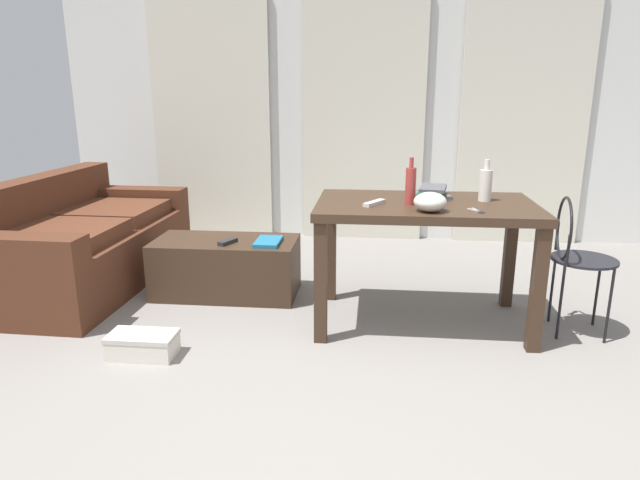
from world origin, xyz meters
name	(u,v)px	position (x,y,z in m)	size (l,w,h in m)	color
ground_plane	(351,323)	(0.00, 1.34, 0.00)	(8.34, 8.34, 0.00)	gray
wall_back	(364,99)	(0.00, 3.47, 1.30)	(5.60, 0.10, 2.60)	silver
curtains	(363,117)	(0.00, 3.39, 1.14)	(3.98, 0.03, 2.29)	beige
couch	(80,243)	(-2.01, 1.88, 0.30)	(0.95, 1.83, 0.77)	#4C2819
coffee_table	(226,267)	(-0.89, 1.76, 0.19)	(0.97, 0.48, 0.39)	#382619
craft_table	(425,220)	(0.43, 1.40, 0.64)	(1.27, 0.77, 0.75)	#382619
wire_chair	(574,249)	(1.27, 1.35, 0.51)	(0.36, 0.38, 0.81)	black
bottle_near	(486,184)	(0.77, 1.48, 0.85)	(0.07, 0.07, 0.24)	beige
bottle_far	(411,185)	(0.33, 1.33, 0.86)	(0.06, 0.06, 0.27)	#99332D
bowl	(430,202)	(0.42, 1.15, 0.80)	(0.18, 0.18, 0.10)	beige
book_stack	(432,192)	(0.47, 1.59, 0.78)	(0.25, 0.31, 0.06)	#4C4C51
tv_remote_on_table	(374,203)	(0.13, 1.30, 0.76)	(0.04, 0.18, 0.02)	#B7B7B2
scissors	(478,211)	(0.68, 1.17, 0.75)	(0.08, 0.12, 0.00)	#9EA0A5
tv_remote_primary	(228,242)	(-0.84, 1.67, 0.40)	(0.05, 0.15, 0.03)	#232326
magazine	(268,242)	(-0.57, 1.70, 0.40)	(0.16, 0.26, 0.03)	#1E668C
shoebox	(143,345)	(-1.09, 0.79, 0.06)	(0.36, 0.19, 0.13)	beige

